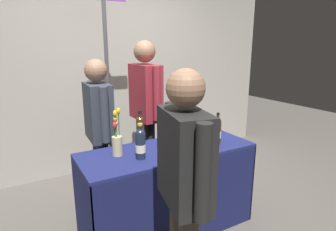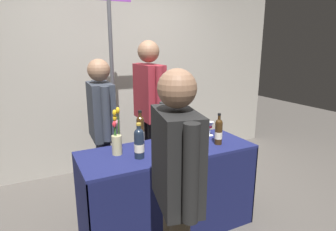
# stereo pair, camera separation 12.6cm
# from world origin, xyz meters

# --- Properties ---
(ground_plane) EXTENTS (12.00, 12.00, 0.00)m
(ground_plane) POSITION_xyz_m (0.00, 0.00, 0.00)
(ground_plane) COLOR #514C47
(back_partition) EXTENTS (5.27, 0.12, 2.97)m
(back_partition) POSITION_xyz_m (0.00, 1.70, 1.49)
(back_partition) COLOR #9E998E
(back_partition) RESTS_ON ground_plane
(tasting_table) EXTENTS (1.54, 0.60, 0.79)m
(tasting_table) POSITION_xyz_m (0.00, 0.00, 0.53)
(tasting_table) COLOR #191E51
(tasting_table) RESTS_ON ground_plane
(featured_wine_bottle) EXTENTS (0.07, 0.07, 0.29)m
(featured_wine_bottle) POSITION_xyz_m (0.46, -0.10, 0.92)
(featured_wine_bottle) COLOR #38230F
(featured_wine_bottle) RESTS_ON tasting_table
(display_bottle_0) EXTENTS (0.07, 0.07, 0.35)m
(display_bottle_0) POSITION_xyz_m (0.06, -0.00, 0.94)
(display_bottle_0) COLOR #38230F
(display_bottle_0) RESTS_ON tasting_table
(display_bottle_1) EXTENTS (0.08, 0.08, 0.34)m
(display_bottle_1) POSITION_xyz_m (0.20, 0.19, 0.94)
(display_bottle_1) COLOR black
(display_bottle_1) RESTS_ON tasting_table
(display_bottle_2) EXTENTS (0.08, 0.08, 0.29)m
(display_bottle_2) POSITION_xyz_m (-0.30, -0.08, 0.92)
(display_bottle_2) COLOR #192333
(display_bottle_2) RESTS_ON tasting_table
(display_bottle_3) EXTENTS (0.07, 0.07, 0.34)m
(display_bottle_3) POSITION_xyz_m (-0.21, 0.12, 0.94)
(display_bottle_3) COLOR #38230F
(display_bottle_3) RESTS_ON tasting_table
(wine_glass_near_vendor) EXTENTS (0.08, 0.08, 0.14)m
(wine_glass_near_vendor) POSITION_xyz_m (0.54, 0.14, 0.90)
(wine_glass_near_vendor) COLOR silver
(wine_glass_near_vendor) RESTS_ON tasting_table
(wine_glass_mid) EXTENTS (0.07, 0.07, 0.14)m
(wine_glass_mid) POSITION_xyz_m (0.13, -0.12, 0.89)
(wine_glass_mid) COLOR silver
(wine_glass_mid) RESTS_ON tasting_table
(flower_vase) EXTENTS (0.08, 0.09, 0.40)m
(flower_vase) POSITION_xyz_m (-0.44, 0.07, 0.92)
(flower_vase) COLOR tan
(flower_vase) RESTS_ON tasting_table
(brochure_stand) EXTENTS (0.18, 0.06, 0.17)m
(brochure_stand) POSITION_xyz_m (0.33, 0.12, 0.88)
(brochure_stand) COLOR silver
(brochure_stand) RESTS_ON tasting_table
(vendor_presenter) EXTENTS (0.24, 0.63, 1.73)m
(vendor_presenter) POSITION_xyz_m (0.16, 0.78, 1.05)
(vendor_presenter) COLOR black
(vendor_presenter) RESTS_ON ground_plane
(vendor_assistant) EXTENTS (0.23, 0.57, 1.55)m
(vendor_assistant) POSITION_xyz_m (-0.42, 0.61, 0.92)
(vendor_assistant) COLOR #2D3347
(vendor_assistant) RESTS_ON ground_plane
(taster_foreground_right) EXTENTS (0.30, 0.57, 1.56)m
(taster_foreground_right) POSITION_xyz_m (-0.34, -0.78, 0.93)
(taster_foreground_right) COLOR #4C4233
(taster_foreground_right) RESTS_ON ground_plane
(booth_signpost) EXTENTS (0.50, 0.04, 2.33)m
(booth_signpost) POSITION_xyz_m (-0.16, 1.09, 1.39)
(booth_signpost) COLOR #47474C
(booth_signpost) RESTS_ON ground_plane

